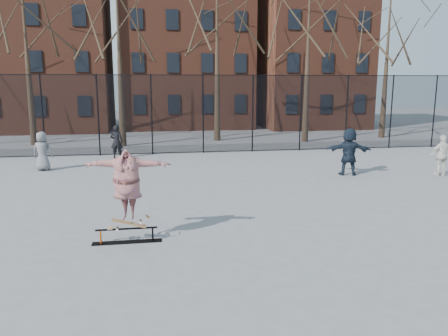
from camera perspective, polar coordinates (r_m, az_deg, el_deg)
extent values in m
plane|color=slate|center=(10.04, -0.89, -9.81)|extent=(100.00, 100.00, 0.00)
cube|color=black|center=(10.34, -12.53, -9.42)|extent=(1.56, 0.24, 0.01)
cylinder|color=#D9500C|center=(10.34, -15.81, -8.67)|extent=(0.04, 0.04, 0.32)
cylinder|color=black|center=(10.27, -9.30, -8.53)|extent=(0.04, 0.04, 0.32)
cylinder|color=black|center=(10.24, -12.60, -7.76)|extent=(1.38, 0.04, 0.04)
imported|color=#513585|center=(9.98, -12.50, -2.76)|extent=(2.00, 0.76, 1.59)
imported|color=slate|center=(19.48, -22.63, 2.05)|extent=(0.86, 0.62, 1.62)
imported|color=black|center=(21.53, -13.84, 3.35)|extent=(0.63, 0.46, 1.61)
imported|color=silver|center=(18.92, 26.60, 1.47)|extent=(0.98, 0.49, 1.61)
imported|color=#17222F|center=(17.77, 16.00, 2.08)|extent=(1.81, 1.04, 1.86)
cylinder|color=black|center=(22.94, -22.61, 6.29)|extent=(0.07, 0.07, 4.00)
cylinder|color=black|center=(22.49, -16.12, 6.62)|extent=(0.07, 0.07, 4.00)
cylinder|color=black|center=(22.34, -9.44, 6.88)|extent=(0.07, 0.07, 4.00)
cylinder|color=black|center=(22.48, -2.75, 7.04)|extent=(0.07, 0.07, 4.00)
cylinder|color=black|center=(22.93, 3.77, 7.11)|extent=(0.07, 0.07, 4.00)
cylinder|color=black|center=(23.65, 9.96, 7.09)|extent=(0.07, 0.07, 4.00)
cylinder|color=black|center=(24.63, 15.73, 6.99)|extent=(0.07, 0.07, 4.00)
cylinder|color=black|center=(25.83, 21.00, 6.85)|extent=(0.07, 0.07, 4.00)
cylinder|color=black|center=(27.23, 25.77, 6.66)|extent=(0.07, 0.07, 4.00)
cube|color=black|center=(22.38, -5.83, 6.98)|extent=(34.00, 0.01, 4.00)
cylinder|color=black|center=(22.33, -5.93, 12.00)|extent=(34.00, 0.04, 0.04)
cone|color=black|center=(28.03, -24.26, 7.52)|extent=(0.40, 0.40, 4.62)
cone|color=black|center=(25.87, -13.05, 7.99)|extent=(0.40, 0.40, 4.62)
cone|color=black|center=(27.39, -1.20, 8.42)|extent=(0.40, 0.40, 4.62)
cone|color=black|center=(27.46, 10.76, 8.24)|extent=(0.40, 0.40, 4.62)
cone|color=black|center=(30.92, 19.64, 8.09)|extent=(0.40, 0.40, 4.62)
cube|color=#5B2C1D|center=(36.18, -22.17, 14.13)|extent=(9.00, 7.00, 12.00)
cube|color=#5B2C1D|center=(35.52, -4.83, 15.76)|extent=(10.00, 7.00, 13.00)
cube|color=#5B2C1D|center=(37.60, 11.04, 13.81)|extent=(8.00, 7.00, 11.00)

